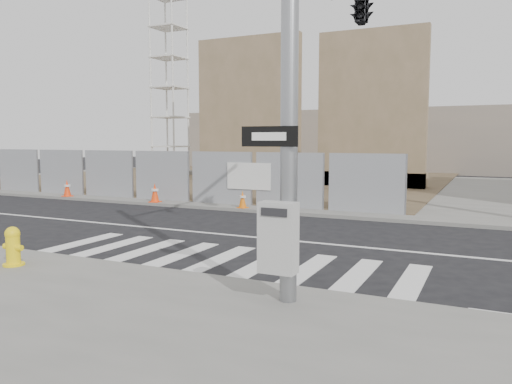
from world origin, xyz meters
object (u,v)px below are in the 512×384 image
at_px(crane_tower, 169,44).
at_px(traffic_cone_d, 243,199).
at_px(signal_pole, 343,25).
at_px(traffic_cone_b, 67,188).
at_px(fire_hydrant, 13,246).
at_px(traffic_cone_c, 155,193).

xyz_separation_m(crane_tower, traffic_cone_d, (12.12, -12.78, -8.60)).
distance_m(signal_pole, crane_tower, 26.21).
bearing_deg(crane_tower, traffic_cone_d, -46.53).
height_order(traffic_cone_b, traffic_cone_d, traffic_cone_b).
bearing_deg(traffic_cone_d, signal_pole, -49.35).
height_order(fire_hydrant, traffic_cone_b, fire_hydrant).
distance_m(crane_tower, traffic_cone_d, 19.60).
bearing_deg(traffic_cone_b, signal_pole, -24.18).
xyz_separation_m(signal_pole, traffic_cone_b, (-13.95, 6.27, -4.31)).
relative_size(crane_tower, traffic_cone_b, 24.89).
bearing_deg(traffic_cone_c, traffic_cone_d, 0.00).
bearing_deg(traffic_cone_b, traffic_cone_c, -0.00).
bearing_deg(signal_pole, traffic_cone_b, 155.82).
xyz_separation_m(signal_pole, fire_hydrant, (-5.65, -3.07, -4.28)).
bearing_deg(traffic_cone_c, traffic_cone_b, 180.00).
height_order(traffic_cone_c, traffic_cone_d, traffic_cone_c).
bearing_deg(crane_tower, fire_hydrant, -61.83).
relative_size(signal_pole, traffic_cone_c, 9.26).
xyz_separation_m(signal_pole, traffic_cone_d, (-5.38, 6.27, -4.35)).
distance_m(traffic_cone_b, traffic_cone_c, 4.68).
xyz_separation_m(crane_tower, traffic_cone_c, (8.23, -12.78, -8.54)).
height_order(fire_hydrant, traffic_cone_c, fire_hydrant).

